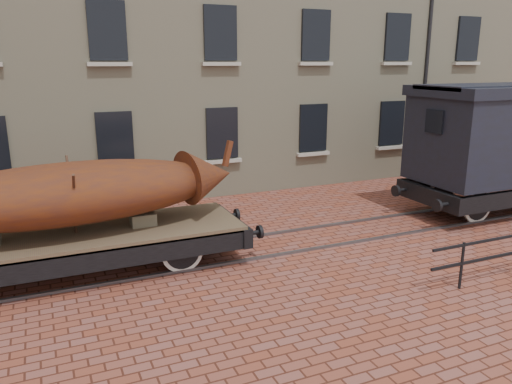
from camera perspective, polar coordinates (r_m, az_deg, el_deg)
name	(u,v)px	position (r m, az deg, el deg)	size (l,w,h in m)	color
ground	(253,248)	(12.55, -0.36, -6.42)	(90.00, 90.00, 0.00)	brown
warehouse_cream	(224,0)	(22.25, -3.62, 21.06)	(40.00, 10.19, 14.00)	#BFB895
rail_track	(253,247)	(12.54, -0.36, -6.30)	(30.00, 1.52, 0.06)	#59595E
flatcar_wagon	(70,242)	(11.41, -20.47, -5.43)	(8.30, 2.25, 1.25)	brown
iron_boat	(72,193)	(11.11, -20.26, -0.09)	(7.43, 2.54, 1.74)	#632A0E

